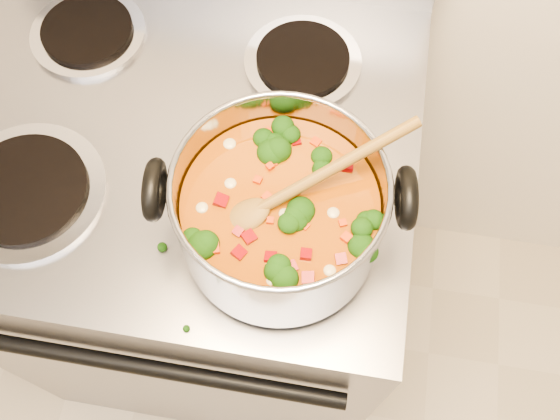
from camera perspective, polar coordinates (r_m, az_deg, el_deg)
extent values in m
cube|color=gray|center=(1.35, -6.78, -3.11)|extent=(0.73, 0.63, 0.92)
cylinder|color=black|center=(0.94, -13.53, -13.59)|extent=(0.62, 0.02, 0.02)
cylinder|color=#A5A5AD|center=(0.94, -22.12, 1.57)|extent=(0.22, 0.22, 0.01)
cylinder|color=black|center=(0.93, -22.29, 1.80)|extent=(0.17, 0.17, 0.01)
cylinder|color=#A5A5AD|center=(0.84, -0.83, -1.74)|extent=(0.22, 0.22, 0.01)
cylinder|color=black|center=(0.84, -0.83, -1.52)|extent=(0.17, 0.17, 0.01)
cylinder|color=#A5A5AD|center=(1.08, -17.13, 15.19)|extent=(0.18, 0.18, 0.01)
cylinder|color=black|center=(1.07, -17.24, 15.47)|extent=(0.14, 0.14, 0.01)
cylinder|color=#A5A5AD|center=(0.99, 2.09, 13.39)|extent=(0.18, 0.18, 0.01)
cylinder|color=black|center=(0.99, 2.11, 13.68)|extent=(0.14, 0.14, 0.01)
cylinder|color=#A0A0A8|center=(0.76, 0.00, -0.10)|extent=(0.26, 0.26, 0.14)
torus|color=#A0A0A8|center=(0.70, 0.00, 2.32)|extent=(0.26, 0.26, 0.01)
cylinder|color=#9F480E|center=(0.78, 0.00, -0.80)|extent=(0.24, 0.24, 0.09)
torus|color=black|center=(0.74, -11.39, 1.84)|extent=(0.03, 0.08, 0.08)
torus|color=black|center=(0.73, 11.46, 1.10)|extent=(0.03, 0.08, 0.08)
ellipsoid|color=black|center=(0.74, 0.91, 0.85)|extent=(0.04, 0.04, 0.03)
ellipsoid|color=black|center=(0.73, -6.64, -1.13)|extent=(0.04, 0.04, 0.03)
ellipsoid|color=black|center=(0.71, 2.89, -5.74)|extent=(0.04, 0.04, 0.03)
ellipsoid|color=black|center=(0.75, -1.47, 2.41)|extent=(0.04, 0.04, 0.03)
ellipsoid|color=black|center=(0.71, 2.73, -4.14)|extent=(0.04, 0.04, 0.03)
ellipsoid|color=black|center=(0.76, 4.66, 3.38)|extent=(0.04, 0.04, 0.03)
ellipsoid|color=black|center=(0.75, 7.01, 0.69)|extent=(0.04, 0.04, 0.03)
ellipsoid|color=black|center=(0.77, 6.52, 4.67)|extent=(0.04, 0.04, 0.03)
ellipsoid|color=black|center=(0.72, 3.44, -2.84)|extent=(0.04, 0.04, 0.03)
ellipsoid|color=black|center=(0.71, 2.49, -4.96)|extent=(0.04, 0.04, 0.03)
ellipsoid|color=#900B05|center=(0.78, -1.27, 6.36)|extent=(0.01, 0.01, 0.01)
ellipsoid|color=#900B05|center=(0.73, 6.91, -1.49)|extent=(0.01, 0.01, 0.01)
ellipsoid|color=#900B05|center=(0.75, -1.44, 1.86)|extent=(0.01, 0.01, 0.01)
ellipsoid|color=#900B05|center=(0.74, -6.61, 0.47)|extent=(0.01, 0.01, 0.01)
ellipsoid|color=#900B05|center=(0.74, -5.51, -0.64)|extent=(0.01, 0.01, 0.01)
ellipsoid|color=#900B05|center=(0.72, 3.95, -4.01)|extent=(0.01, 0.01, 0.01)
ellipsoid|color=#900B05|center=(0.70, -0.44, -6.53)|extent=(0.01, 0.01, 0.01)
ellipsoid|color=#900B05|center=(0.73, -5.24, -1.99)|extent=(0.01, 0.01, 0.01)
ellipsoid|color=#900B05|center=(0.78, 5.19, 5.65)|extent=(0.01, 0.01, 0.01)
ellipsoid|color=#900B05|center=(0.77, 2.90, 5.26)|extent=(0.01, 0.01, 0.01)
ellipsoid|color=#900B05|center=(0.72, 0.22, -2.58)|extent=(0.01, 0.01, 0.01)
ellipsoid|color=#900B05|center=(0.79, 2.10, 6.65)|extent=(0.01, 0.01, 0.01)
ellipsoid|color=red|center=(0.72, 3.30, -3.03)|extent=(0.01, 0.01, 0.01)
ellipsoid|color=red|center=(0.74, 4.40, 0.55)|extent=(0.01, 0.01, 0.01)
ellipsoid|color=red|center=(0.73, -0.70, -1.09)|extent=(0.01, 0.01, 0.01)
ellipsoid|color=red|center=(0.71, 3.02, -4.66)|extent=(0.01, 0.01, 0.01)
ellipsoid|color=red|center=(0.77, -2.37, 4.54)|extent=(0.01, 0.01, 0.01)
ellipsoid|color=red|center=(0.71, -1.61, -6.00)|extent=(0.01, 0.01, 0.01)
ellipsoid|color=red|center=(0.77, 3.40, 5.15)|extent=(0.01, 0.01, 0.01)
ellipsoid|color=red|center=(0.72, 6.52, -3.81)|extent=(0.01, 0.01, 0.01)
ellipsoid|color=red|center=(0.77, -1.42, 4.48)|extent=(0.01, 0.01, 0.01)
ellipsoid|color=red|center=(0.72, 1.35, -2.02)|extent=(0.01, 0.01, 0.01)
ellipsoid|color=red|center=(0.71, -0.72, -3.98)|extent=(0.01, 0.01, 0.01)
ellipsoid|color=red|center=(0.75, 7.41, 1.22)|extent=(0.01, 0.01, 0.01)
ellipsoid|color=#C3B386|center=(0.75, 2.99, 1.53)|extent=(0.02, 0.02, 0.01)
ellipsoid|color=#C3B386|center=(0.72, -2.56, -3.34)|extent=(0.02, 0.02, 0.01)
ellipsoid|color=#C3B386|center=(0.77, 6.37, 4.30)|extent=(0.02, 0.02, 0.01)
ellipsoid|color=#C3B386|center=(0.73, -0.46, -0.42)|extent=(0.02, 0.02, 0.01)
ellipsoid|color=#C3B386|center=(0.73, 0.59, -1.42)|extent=(0.02, 0.02, 0.01)
ellipsoid|color=#C3B386|center=(0.74, -4.05, -0.42)|extent=(0.02, 0.02, 0.01)
ellipsoid|color=#C3B386|center=(0.72, 0.01, -2.87)|extent=(0.02, 0.02, 0.01)
ellipsoid|color=brown|center=(0.74, -3.20, -0.63)|extent=(0.08, 0.07, 0.04)
cylinder|color=brown|center=(0.73, 4.68, 3.71)|extent=(0.19, 0.14, 0.08)
ellipsoid|color=black|center=(0.92, 4.99, 6.77)|extent=(0.01, 0.01, 0.01)
ellipsoid|color=black|center=(0.83, 10.52, -5.76)|extent=(0.01, 0.01, 0.01)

